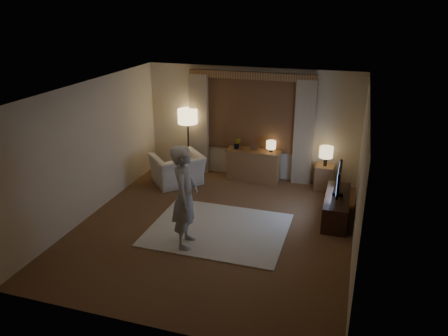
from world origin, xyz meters
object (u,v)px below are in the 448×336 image
at_px(armchair, 178,170).
at_px(side_table, 324,177).
at_px(person, 185,197).
at_px(sideboard, 253,166).
at_px(tv_stand, 336,207).

relative_size(armchair, side_table, 1.92).
bearing_deg(person, side_table, -41.98).
distance_m(sideboard, tv_stand, 2.47).
relative_size(sideboard, tv_stand, 0.86).
height_order(tv_stand, person, person).
relative_size(side_table, person, 0.31).
height_order(sideboard, armchair, sideboard).
bearing_deg(armchair, side_table, 147.30).
height_order(sideboard, person, person).
distance_m(armchair, side_table, 3.32).
distance_m(armchair, person, 2.79).
xyz_separation_m(side_table, person, (-2.05, -3.15, 0.64)).
distance_m(side_table, person, 3.81).
xyz_separation_m(sideboard, tv_stand, (2.00, -1.44, -0.10)).
xyz_separation_m(sideboard, armchair, (-1.61, -0.74, -0.00)).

